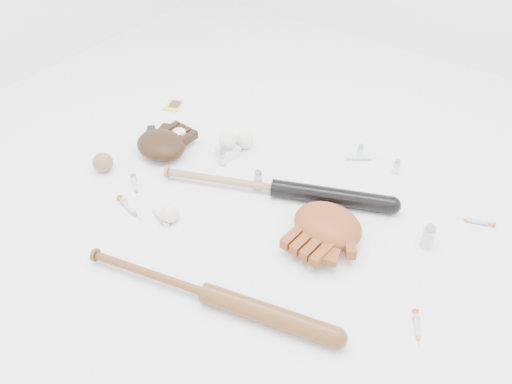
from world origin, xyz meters
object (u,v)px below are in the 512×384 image
Objects in this scene: bat_wood at (206,293)px; pedestal at (228,151)px; glove_dark at (161,145)px; bat_dark at (275,188)px.

bat_wood reaches higher than pedestal.
pedestal is at bearing 109.41° from bat_wood.
glove_dark is 3.37× the size of pedestal.
bat_dark is at bearing -17.52° from pedestal.
glove_dark is at bearing 130.26° from bat_wood.
bat_wood is at bearing -57.62° from pedestal.
bat_dark is at bearing 10.21° from glove_dark.
glove_dark is (-0.62, 0.46, 0.01)m from bat_wood.
bat_dark is 3.55× the size of glove_dark.
bat_dark is 0.53m from bat_wood.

